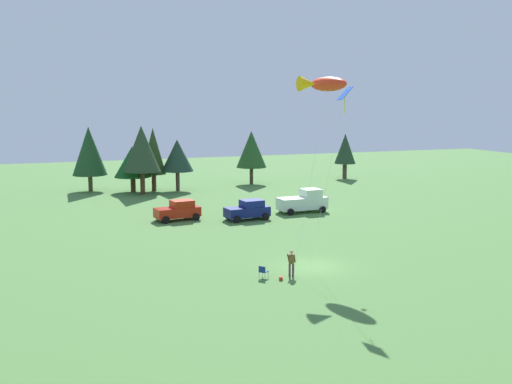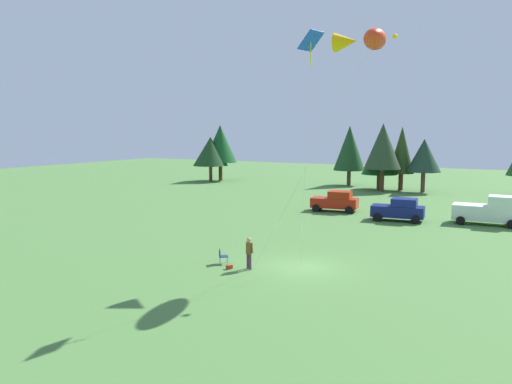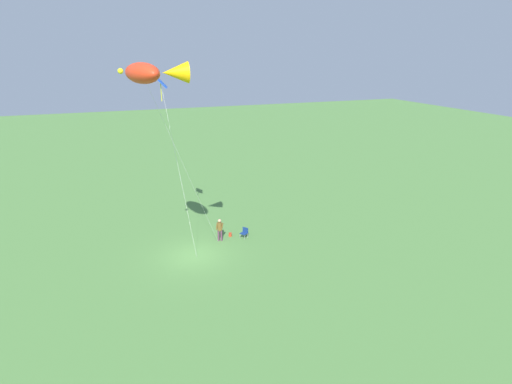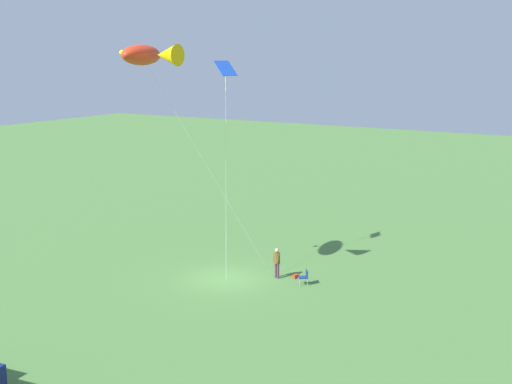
# 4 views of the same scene
# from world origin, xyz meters

# --- Properties ---
(ground_plane) EXTENTS (160.00, 160.00, 0.00)m
(ground_plane) POSITION_xyz_m (0.00, 0.00, 0.00)
(ground_plane) COLOR #4A793A
(person_kite_flyer) EXTENTS (0.57, 0.45, 1.74)m
(person_kite_flyer) POSITION_xyz_m (-2.37, -1.69, 1.02)
(person_kite_flyer) COLOR #583149
(person_kite_flyer) RESTS_ON ground
(folding_chair) EXTENTS (0.67, 0.67, 0.82)m
(folding_chair) POSITION_xyz_m (-4.24, -1.47, 0.49)
(folding_chair) COLOR navy
(folding_chair) RESTS_ON ground
(backpack_on_grass) EXTENTS (0.32, 0.38, 0.22)m
(backpack_on_grass) POSITION_xyz_m (-3.31, -2.19, 0.11)
(backpack_on_grass) COLOR #AA331A
(backpack_on_grass) RESTS_ON ground
(kite_large_fish) EXTENTS (6.04, 6.98, 12.96)m
(kite_large_fish) POSITION_xyz_m (2.29, 3.45, 12.41)
(kite_large_fish) COLOR red
(kite_large_fish) RESTS_ON ground
(kite_diamond_blue) EXTENTS (1.84, 2.71, 12.08)m
(kite_diamond_blue) POSITION_xyz_m (1.11, -1.84, 11.39)
(kite_diamond_blue) COLOR blue
(kite_diamond_blue) RESTS_ON ground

